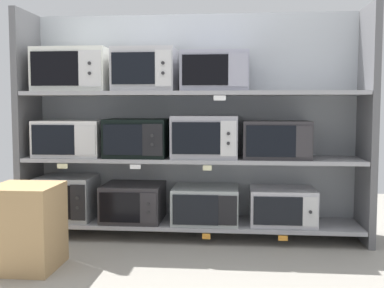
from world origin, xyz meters
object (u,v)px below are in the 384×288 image
object	(u,v)px
microwave_4	(71,138)
shipping_carton	(26,227)
microwave_3	(282,206)
microwave_5	(138,138)
microwave_7	(276,139)
microwave_1	(133,202)
microwave_0	(67,197)
microwave_2	(206,204)
microwave_8	(73,70)
microwave_6	(205,136)
microwave_9	(145,70)
microwave_10	(215,72)

from	to	relation	value
microwave_4	shipping_carton	world-z (taller)	microwave_4
microwave_3	microwave_5	distance (m)	1.22
microwave_5	microwave_7	xyz separation A→B (m)	(1.05, -0.00, -0.01)
microwave_1	microwave_5	xyz separation A→B (m)	(0.04, 0.00, 0.50)
microwave_0	microwave_1	distance (m)	0.53
microwave_1	microwave_4	bearing A→B (deg)	180.00
microwave_2	microwave_4	world-z (taller)	microwave_4
microwave_0	shipping_carton	size ratio (longest dim) A/B	0.82
microwave_5	microwave_8	size ratio (longest dim) A/B	0.82
microwave_5	microwave_7	bearing A→B (deg)	-0.01
microwave_1	microwave_6	distance (m)	0.76
microwave_9	microwave_8	bearing A→B (deg)	-179.98
microwave_2	microwave_8	size ratio (longest dim) A/B	0.88
microwave_2	microwave_8	world-z (taller)	microwave_8
microwave_2	microwave_6	xyz separation A→B (m)	(-0.01, 0.00, 0.52)
microwave_0	microwave_3	world-z (taller)	microwave_0
microwave_8	microwave_5	bearing A→B (deg)	-0.00
microwave_3	microwave_5	bearing A→B (deg)	180.00
microwave_0	microwave_8	size ratio (longest dim) A/B	0.76
microwave_3	microwave_6	bearing A→B (deg)	179.98
microwave_5	shipping_carton	world-z (taller)	microwave_5
microwave_3	microwave_4	world-z (taller)	microwave_4
microwave_9	microwave_7	bearing A→B (deg)	-0.02
microwave_5	microwave_4	bearing A→B (deg)	-179.99
microwave_4	microwave_10	world-z (taller)	microwave_10
microwave_1	microwave_10	world-z (taller)	microwave_10
microwave_5	shipping_carton	bearing A→B (deg)	-125.03
microwave_10	microwave_1	bearing A→B (deg)	-179.98
microwave_6	microwave_10	distance (m)	0.49
microwave_5	microwave_9	bearing A→B (deg)	0.21
microwave_1	microwave_6	world-z (taller)	microwave_6
microwave_0	microwave_10	bearing A→B (deg)	0.01
shipping_carton	microwave_9	bearing A→B (deg)	52.08
microwave_2	microwave_9	world-z (taller)	microwave_9
microwave_2	microwave_0	bearing A→B (deg)	179.99
microwave_0	microwave_1	bearing A→B (deg)	-0.01
microwave_8	microwave_4	bearing A→B (deg)	-179.73
microwave_3	shipping_carton	distance (m)	1.83
microwave_0	microwave_2	distance (m)	1.10
microwave_9	microwave_2	bearing A→B (deg)	-0.05
microwave_6	microwave_9	size ratio (longest dim) A/B	1.06
microwave_3	microwave_9	bearing A→B (deg)	179.99
microwave_3	microwave_7	world-z (taller)	microwave_7
microwave_4	shipping_carton	xyz separation A→B (m)	(-0.02, -0.79, -0.50)
microwave_7	shipping_carton	bearing A→B (deg)	-153.88
microwave_6	microwave_4	bearing A→B (deg)	-179.99
microwave_6	microwave_10	xyz separation A→B (m)	(0.08, 0.00, 0.49)
microwave_3	shipping_carton	xyz separation A→B (m)	(-1.66, -0.79, 0.00)
microwave_1	microwave_10	xyz separation A→B (m)	(0.64, 0.00, 1.00)
microwave_10	microwave_5	bearing A→B (deg)	-179.99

